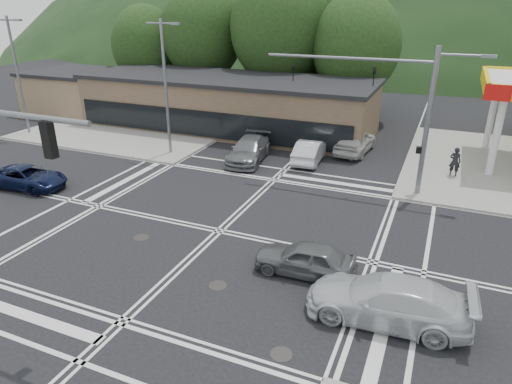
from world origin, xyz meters
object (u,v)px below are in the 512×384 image
at_px(car_queue_b, 355,141).
at_px(car_blue_west, 28,177).
at_px(car_grey_center, 305,258).
at_px(car_silver_east, 388,300).
at_px(pedestrian, 455,162).
at_px(car_queue_a, 310,151).
at_px(car_northbound, 249,150).

bearing_deg(car_queue_b, car_blue_west, 46.18).
height_order(car_grey_center, car_queue_b, car_queue_b).
bearing_deg(car_silver_east, car_blue_west, -103.95).
relative_size(car_queue_b, pedestrian, 2.77).
relative_size(car_blue_west, car_grey_center, 1.14).
xyz_separation_m(car_silver_east, car_queue_a, (-7.19, 14.90, -0.05)).
bearing_deg(pedestrian, car_northbound, 13.31).
bearing_deg(pedestrian, car_grey_center, 73.98).
bearing_deg(car_queue_a, car_silver_east, 112.23).
xyz_separation_m(car_grey_center, car_silver_east, (3.41, -1.65, 0.11)).
bearing_deg(car_northbound, car_queue_a, 13.24).
xyz_separation_m(car_northbound, pedestrian, (12.80, 1.96, 0.28)).
bearing_deg(car_queue_b, car_queue_a, 57.14).
relative_size(car_grey_center, car_queue_b, 0.81).
height_order(car_silver_east, car_northbound, car_silver_east).
distance_m(car_blue_west, pedestrian, 25.30).
distance_m(car_queue_a, car_northbound, 4.12).
distance_m(car_grey_center, car_queue_a, 13.78).
distance_m(car_queue_b, car_northbound, 7.71).
relative_size(car_grey_center, pedestrian, 2.24).
height_order(car_silver_east, pedestrian, pedestrian).
xyz_separation_m(car_queue_a, pedestrian, (8.96, 0.48, 0.30)).
bearing_deg(car_northbound, car_queue_b, 28.17).
distance_m(car_queue_a, car_queue_b, 3.89).
relative_size(car_blue_west, car_queue_a, 1.02).
bearing_deg(car_northbound, car_blue_west, -144.17).
xyz_separation_m(car_blue_west, car_queue_a, (13.66, 10.87, 0.11)).
bearing_deg(pedestrian, car_silver_east, 88.07).
height_order(car_blue_west, car_northbound, car_northbound).
distance_m(car_grey_center, car_silver_east, 3.78).
height_order(car_grey_center, car_queue_a, car_queue_a).
height_order(car_blue_west, car_queue_a, car_queue_a).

